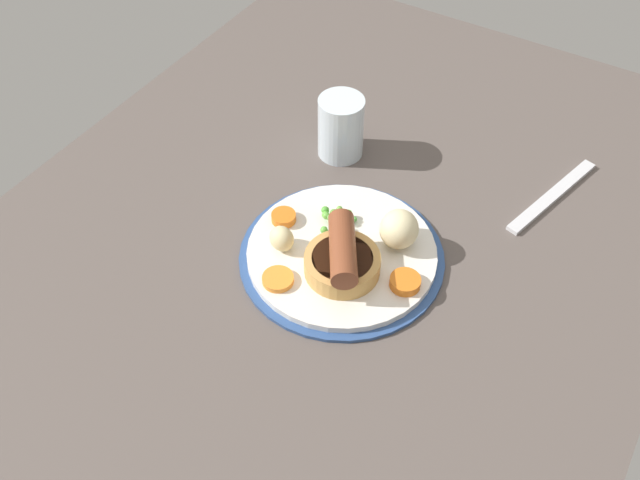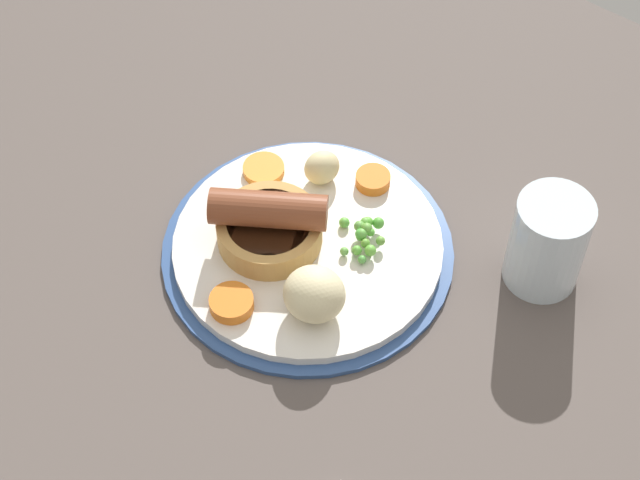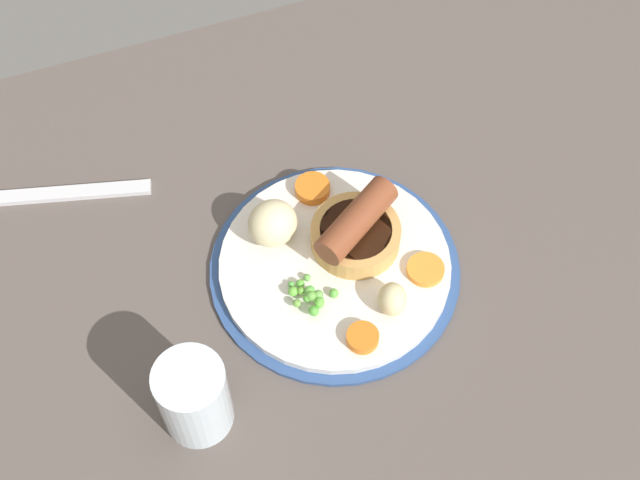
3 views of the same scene
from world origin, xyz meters
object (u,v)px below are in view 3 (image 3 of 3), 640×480
Objects in this scene: dinner_plate at (335,268)px; fork at (64,193)px; carrot_slice_4 at (425,270)px; carrot_slice_0 at (313,188)px; sausage_pudding at (356,231)px; carrot_slice_3 at (363,338)px; potato_chunk_0 at (392,299)px; pea_pile at (310,295)px; drinking_glass at (194,397)px; potato_chunk_1 at (273,223)px.

dinner_plate is 29.51cm from fork.
carrot_slice_0 is at bearing 118.91° from carrot_slice_4.
sausage_pudding is 3.20× the size of carrot_slice_3.
potato_chunk_0 is at bearing 30.69° from carrot_slice_3.
carrot_slice_3 is 0.83× the size of carrot_slice_4.
carrot_slice_0 reaches higher than dinner_plate.
potato_chunk_0 is 36.23cm from fork.
potato_chunk_0 is 1.06× the size of carrot_slice_3.
dinner_plate is 5.26× the size of pea_pile.
carrot_slice_4 is at bearing 28.04° from potato_chunk_0.
drinking_glass is (-20.03, -3.57, 1.43)cm from potato_chunk_0.
sausage_pudding is 7.95cm from pea_pile.
sausage_pudding reaches higher than carrot_slice_3.
carrot_slice_3 is at bearing -61.11° from pea_pile.
carrot_slice_0 is (-2.42, 15.11, -1.00)cm from potato_chunk_0.
dinner_plate is 7.52cm from potato_chunk_0.
sausage_pudding reaches higher than dinner_plate.
drinking_glass is (-19.48, -11.50, 0.89)cm from sausage_pudding.
carrot_slice_3 is at bearing -94.71° from carrot_slice_0.
fork is 2.06× the size of drinking_glass.
carrot_slice_3 reaches higher than fork.
drinking_glass reaches higher than fork.
sausage_pudding is at bearing -25.33° from potato_chunk_1.
carrot_slice_3 is at bearing -149.31° from potato_chunk_0.
potato_chunk_0 is at bearing -25.47° from pea_pile.
carrot_slice_3 is 9.66cm from carrot_slice_4.
potato_chunk_0 reaches higher than carrot_slice_3.
potato_chunk_1 is at bearing -145.87° from carrot_slice_0.
carrot_slice_4 is 0.42× the size of drinking_glass.
carrot_slice_0 is 0.98× the size of carrot_slice_4.
sausage_pudding reaches higher than potato_chunk_1.
potato_chunk_1 is at bearing 106.45° from carrot_slice_3.
carrot_slice_4 is (11.51, -0.86, -0.68)cm from pea_pile.
dinner_plate is 8.94cm from carrot_slice_0.
potato_chunk_1 is at bearing 124.68° from potato_chunk_0.
carrot_slice_4 is at bearing -26.28° from dinner_plate.
carrot_slice_4 is 38.18cm from fork.
drinking_glass is at bearing -62.26° from fork.
carrot_slice_0 is 17.46cm from carrot_slice_3.
dinner_plate is at bearing 117.51° from potato_chunk_0.
potato_chunk_0 is 5.33cm from carrot_slice_4.
dinner_plate is 8.13× the size of carrot_slice_3.
potato_chunk_1 reaches higher than carrot_slice_0.
carrot_slice_3 is at bearing -140.17° from sausage_pudding.
fork is (-19.57, 21.27, -2.14)cm from pea_pile.
potato_chunk_0 is 0.18× the size of fork.
sausage_pudding is at bearing 72.08° from carrot_slice_3.
potato_chunk_1 is 1.63× the size of carrot_slice_3.
dinner_plate is 6.90× the size of carrot_slice_0.
sausage_pudding is at bearing 93.95° from potato_chunk_0.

